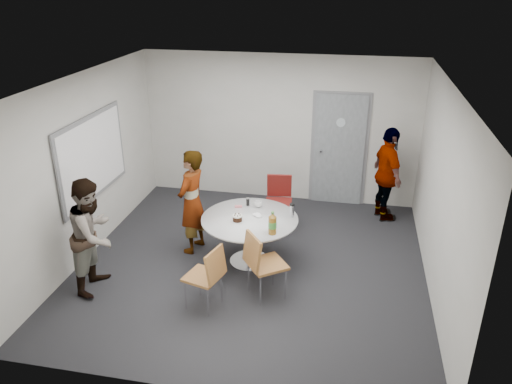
% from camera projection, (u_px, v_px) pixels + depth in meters
% --- Properties ---
extents(floor, '(5.00, 5.00, 0.00)m').
position_uv_depth(floor, '(252.00, 264.00, 7.40)').
color(floor, black).
rests_on(floor, ground).
extents(ceiling, '(5.00, 5.00, 0.00)m').
position_uv_depth(ceiling, '(251.00, 82.00, 6.31)').
color(ceiling, silver).
rests_on(ceiling, wall_back).
extents(wall_back, '(5.00, 0.00, 5.00)m').
position_uv_depth(wall_back, '(279.00, 129.00, 9.09)').
color(wall_back, '#B7B6AE').
rests_on(wall_back, floor).
extents(wall_left, '(0.00, 5.00, 5.00)m').
position_uv_depth(wall_left, '(85.00, 168.00, 7.30)').
color(wall_left, '#B7B6AE').
rests_on(wall_left, floor).
extents(wall_right, '(0.00, 5.00, 5.00)m').
position_uv_depth(wall_right, '(442.00, 195.00, 6.40)').
color(wall_right, '#B7B6AE').
rests_on(wall_right, floor).
extents(wall_front, '(5.00, 0.00, 5.00)m').
position_uv_depth(wall_front, '(196.00, 282.00, 4.61)').
color(wall_front, '#B7B6AE').
rests_on(wall_front, floor).
extents(door, '(1.02, 0.17, 2.12)m').
position_uv_depth(door, '(339.00, 150.00, 9.01)').
color(door, slate).
rests_on(door, wall_back).
extents(whiteboard, '(0.04, 1.90, 1.25)m').
position_uv_depth(whiteboard, '(93.00, 157.00, 7.43)').
color(whiteboard, slate).
rests_on(whiteboard, wall_left).
extents(table, '(1.40, 1.40, 1.06)m').
position_uv_depth(table, '(251.00, 225.00, 7.20)').
color(table, silver).
rests_on(table, floor).
extents(chair_near_left, '(0.54, 0.51, 0.87)m').
position_uv_depth(chair_near_left, '(209.00, 272.00, 6.24)').
color(chair_near_left, brown).
rests_on(chair_near_left, floor).
extents(chair_near_right, '(0.65, 0.64, 0.94)m').
position_uv_depth(chair_near_right, '(260.00, 260.00, 6.43)').
color(chair_near_right, brown).
rests_on(chair_near_right, floor).
extents(chair_far, '(0.48, 0.51, 0.90)m').
position_uv_depth(chair_far, '(279.00, 196.00, 8.31)').
color(chair_far, maroon).
rests_on(chair_far, floor).
extents(person_main, '(0.50, 0.66, 1.63)m').
position_uv_depth(person_main, '(192.00, 202.00, 7.49)').
color(person_main, '#A5C6EA').
rests_on(person_main, floor).
extents(person_left, '(0.62, 0.78, 1.59)m').
position_uv_depth(person_left, '(93.00, 235.00, 6.59)').
color(person_left, white).
rests_on(person_left, floor).
extents(person_right, '(0.71, 1.04, 1.65)m').
position_uv_depth(person_right, '(387.00, 175.00, 8.46)').
color(person_right, black).
rests_on(person_right, floor).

